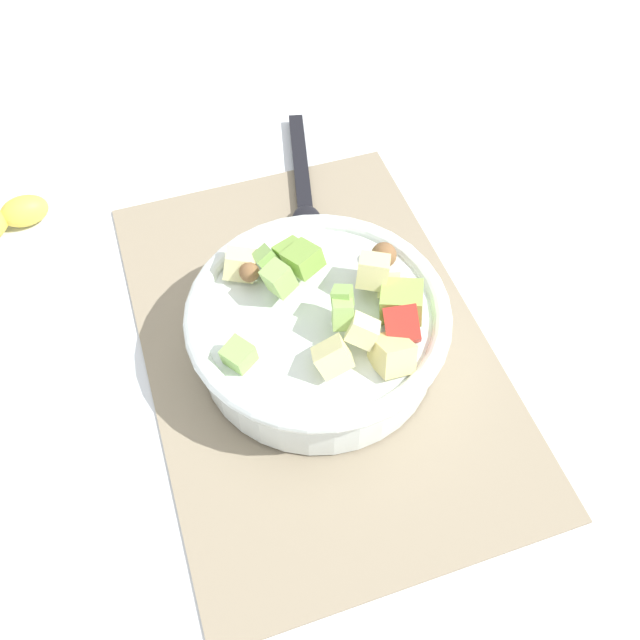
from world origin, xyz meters
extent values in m
plane|color=silver|center=(0.00, 0.00, 0.00)|extent=(2.40, 2.40, 0.00)
cube|color=gray|center=(0.00, 0.00, 0.00)|extent=(0.52, 0.34, 0.01)
cylinder|color=white|center=(-0.01, 0.00, 0.04)|extent=(0.24, 0.24, 0.06)
torus|color=white|center=(-0.01, 0.00, 0.07)|extent=(0.25, 0.25, 0.02)
cube|color=red|center=(-0.06, -0.06, 0.08)|extent=(0.04, 0.04, 0.04)
cube|color=beige|center=(0.00, -0.06, 0.09)|extent=(0.05, 0.04, 0.04)
cube|color=beige|center=(0.06, 0.06, 0.08)|extent=(0.04, 0.04, 0.04)
cube|color=#8CB74C|center=(0.05, 0.01, 0.09)|extent=(0.04, 0.04, 0.03)
cube|color=#A3CC6B|center=(0.02, 0.03, 0.10)|extent=(0.03, 0.04, 0.04)
cube|color=#8CB74C|center=(0.03, 0.00, 0.10)|extent=(0.04, 0.04, 0.03)
cube|color=#93C160|center=(-0.04, 0.08, 0.08)|extent=(0.04, 0.04, 0.03)
cube|color=#9EC656|center=(-0.04, -0.07, 0.08)|extent=(0.05, 0.05, 0.03)
cube|color=#A3CC6B|center=(-0.04, -0.01, 0.10)|extent=(0.03, 0.03, 0.03)
cube|color=beige|center=(-0.06, -0.03, 0.09)|extent=(0.04, 0.04, 0.03)
sphere|color=brown|center=(0.04, 0.05, 0.09)|extent=(0.03, 0.03, 0.03)
cube|color=#93C160|center=(-0.03, -0.02, 0.10)|extent=(0.03, 0.02, 0.03)
sphere|color=brown|center=(0.03, -0.08, 0.08)|extent=(0.04, 0.04, 0.04)
cube|color=#E5D684|center=(-0.08, -0.05, 0.08)|extent=(0.04, 0.04, 0.04)
cube|color=beige|center=(-0.08, 0.01, 0.09)|extent=(0.03, 0.04, 0.04)
cube|color=beige|center=(-0.01, -0.07, 0.08)|extent=(0.04, 0.04, 0.03)
cube|color=#93C160|center=(0.05, 0.03, 0.08)|extent=(0.03, 0.03, 0.03)
ellipsoid|color=black|center=(0.16, -0.04, 0.01)|extent=(0.06, 0.05, 0.01)
cube|color=black|center=(0.26, -0.07, 0.01)|extent=(0.18, 0.06, 0.01)
ellipsoid|color=yellow|center=(0.27, 0.27, 0.02)|extent=(0.04, 0.06, 0.04)
camera|label=1|loc=(-0.38, 0.12, 0.59)|focal=38.61mm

